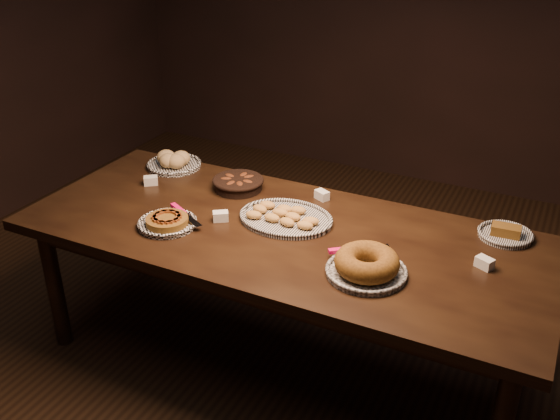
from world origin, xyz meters
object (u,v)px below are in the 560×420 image
at_px(apple_tart_plate, 168,222).
at_px(bundt_cake_plate, 367,265).
at_px(buffet_table, 281,244).
at_px(madeleine_platter, 285,217).

bearing_deg(apple_tart_plate, bundt_cake_plate, 25.90).
relative_size(buffet_table, madeleine_platter, 5.41).
xyz_separation_m(buffet_table, bundt_cake_plate, (0.47, -0.18, 0.12)).
bearing_deg(bundt_cake_plate, apple_tart_plate, -163.65).
relative_size(buffet_table, apple_tart_plate, 7.84).
distance_m(apple_tart_plate, madeleine_platter, 0.54).
height_order(buffet_table, madeleine_platter, madeleine_platter).
bearing_deg(apple_tart_plate, buffet_table, 47.21).
relative_size(madeleine_platter, bundt_cake_plate, 1.14).
distance_m(buffet_table, bundt_cake_plate, 0.52).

